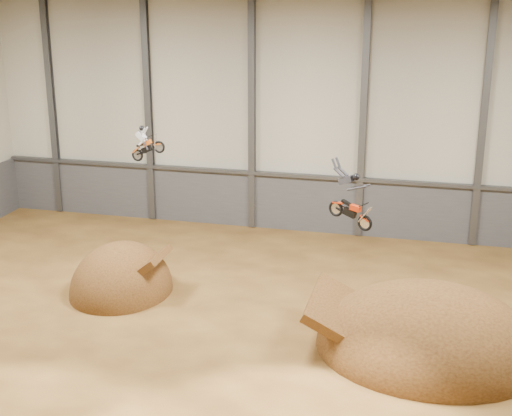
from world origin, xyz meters
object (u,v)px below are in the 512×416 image
(takeoff_ramp, at_px, (122,291))
(fmx_rider_a, at_px, (150,140))
(fmx_rider_b, at_px, (349,195))
(landing_ramp, at_px, (427,349))

(takeoff_ramp, relative_size, fmx_rider_a, 3.09)
(takeoff_ramp, height_order, fmx_rider_b, fmx_rider_b)
(landing_ramp, relative_size, fmx_rider_a, 5.05)
(takeoff_ramp, relative_size, landing_ramp, 0.61)
(takeoff_ramp, xyz_separation_m, landing_ramp, (14.91, -2.40, 0.00))
(fmx_rider_a, bearing_deg, takeoff_ramp, -136.97)
(landing_ramp, height_order, fmx_rider_b, fmx_rider_b)
(fmx_rider_a, distance_m, fmx_rider_b, 9.97)
(takeoff_ramp, height_order, landing_ramp, landing_ramp)
(takeoff_ramp, xyz_separation_m, fmx_rider_b, (11.15, -0.12, 5.84))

